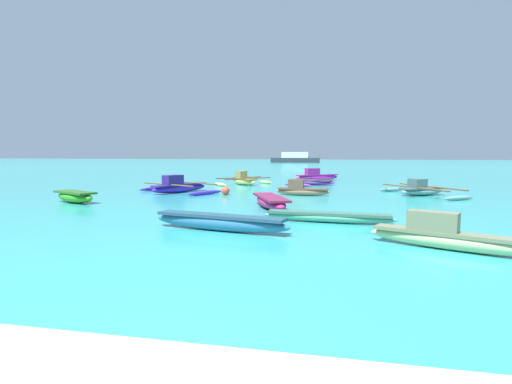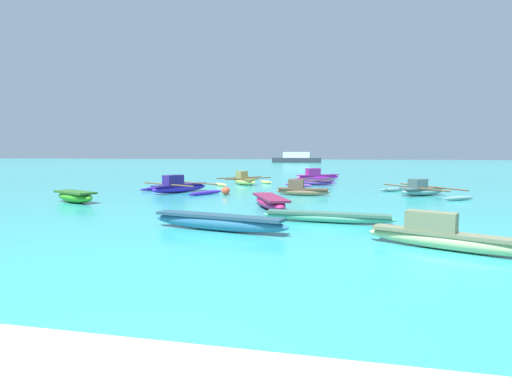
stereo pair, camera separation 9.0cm
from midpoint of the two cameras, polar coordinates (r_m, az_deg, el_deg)
name	(u,v)px [view 1 (the left image)]	position (r m, az deg, el deg)	size (l,w,h in m)	color
moored_boat_0	(301,190)	(19.51, 6.38, 0.30)	(2.64, 0.62, 0.77)	#9C6D4C
moored_boat_1	(316,176)	(30.30, 8.54, 2.27)	(3.30, 2.72, 0.91)	#E626CB
moored_boat_2	(179,187)	(21.21, -11.10, 0.75)	(4.64, 3.87, 0.93)	#3D20B6
moored_boat_3	(451,237)	(9.53, 25.85, -5.79)	(3.54, 1.96, 0.80)	#AFBD82
moored_boat_4	(219,222)	(10.72, -5.48, -4.25)	(4.02, 1.34, 0.43)	#2B6990
moored_boat_5	(328,217)	(12.13, 10.05, -3.49)	(3.99, 0.83, 0.30)	#51A283
moored_boat_6	(271,201)	(15.05, 1.93, -1.36)	(2.04, 3.33, 0.44)	#BB2161
moored_boat_7	(75,196)	(18.27, -24.57, -0.57)	(2.46, 1.73, 0.47)	#359221
moored_boat_8	(310,182)	(26.07, 7.68, 1.43)	(3.20, 3.95, 0.39)	#6A3390
moored_boat_9	(243,180)	(25.83, -1.93, 1.69)	(3.51, 3.65, 0.89)	#E7D76A
moored_boat_10	(421,190)	(21.01, 22.42, 0.29)	(3.85, 4.72, 0.81)	#669494
mooring_buoy_0	(226,191)	(19.70, -4.50, 0.17)	(0.41, 0.41, 0.41)	#E54C2D
distant_ferry	(295,158)	(83.15, 5.58, 4.81)	(9.95, 2.19, 2.19)	#2D333D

